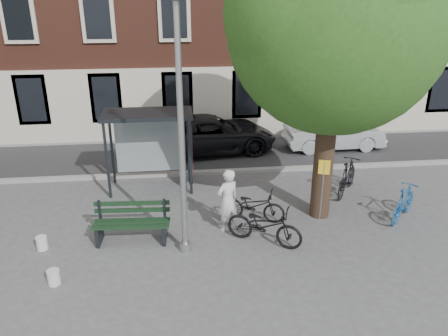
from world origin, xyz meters
TOP-DOWN VIEW (x-y plane):
  - ground at (0.00, 0.00)m, footprint 90.00×90.00m
  - road at (0.00, 7.00)m, footprint 40.00×4.00m
  - curb_near at (0.00, 5.00)m, footprint 40.00×0.25m
  - curb_far at (0.00, 9.00)m, footprint 40.00×0.25m
  - lamppost at (0.00, 0.00)m, footprint 0.28×0.35m
  - tree_right at (4.01, 1.38)m, footprint 5.76×5.60m
  - bus_shelter at (-0.61, 4.11)m, footprint 2.85×1.45m
  - painter at (1.20, 0.94)m, footprint 0.78×0.69m
  - bench at (-1.38, 0.67)m, footprint 2.03×0.78m
  - bike_a at (2.00, 1.40)m, footprint 1.93×1.26m
  - bike_b at (6.33, 1.00)m, footprint 1.58×1.55m
  - bike_c at (2.06, 0.14)m, footprint 2.13×1.65m
  - bike_d at (5.35, 2.87)m, footprint 1.58×1.89m
  - car_dark at (1.27, 7.41)m, footprint 5.68×3.21m
  - car_silver at (6.43, 7.16)m, footprint 4.15×1.54m
  - bucket_a at (-3.00, -1.04)m, footprint 0.37×0.37m
  - bucket_b at (-3.66, 0.49)m, footprint 0.35×0.35m
  - notice_sign at (3.93, 1.23)m, footprint 0.31×0.13m

SIDE VIEW (x-z plane):
  - ground at x=0.00m, z-range 0.00..0.00m
  - road at x=0.00m, z-range 0.00..0.01m
  - curb_near at x=0.00m, z-range 0.00..0.12m
  - curb_far at x=0.00m, z-range 0.00..0.12m
  - bucket_a at x=-3.00m, z-range 0.00..0.36m
  - bucket_b at x=-3.66m, z-range 0.00..0.36m
  - bench at x=-1.38m, z-range -0.04..0.98m
  - bike_a at x=2.00m, z-range 0.00..0.96m
  - bike_b at x=6.33m, z-range 0.00..1.04m
  - bike_c at x=2.06m, z-range 0.00..1.08m
  - bike_d at x=5.35m, z-range 0.00..1.16m
  - car_silver at x=6.43m, z-range 0.00..1.35m
  - car_dark at x=1.27m, z-range 0.00..1.50m
  - painter at x=1.20m, z-range 0.00..1.81m
  - notice_sign at x=3.93m, z-range 0.40..2.24m
  - bus_shelter at x=-0.61m, z-range 0.61..3.23m
  - lamppost at x=0.00m, z-range -0.27..5.84m
  - tree_right at x=4.01m, z-range 1.52..9.72m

